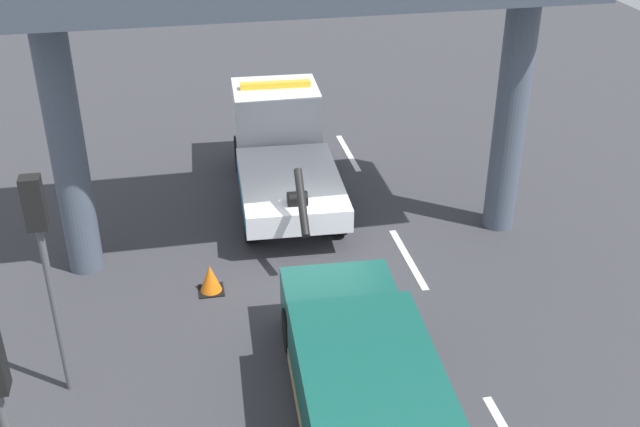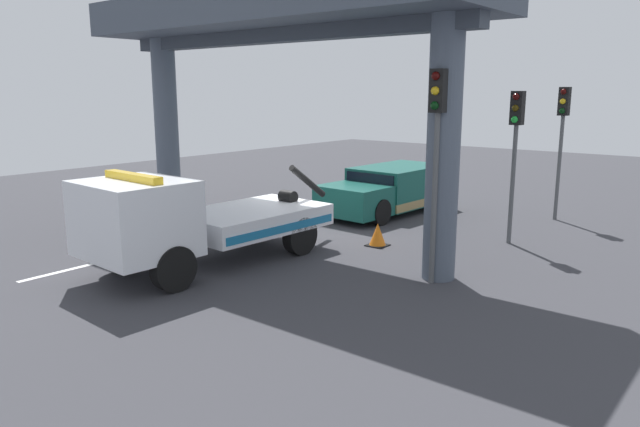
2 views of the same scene
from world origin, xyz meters
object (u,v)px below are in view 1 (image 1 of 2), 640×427
object	(u,v)px
tow_truck_white	(282,145)
traffic_light_far	(41,240)
traffic_light_near	(1,407)
traffic_light_mid	(63,119)
towed_van_green	(360,374)
traffic_cone_orange	(210,279)

from	to	relation	value
tow_truck_white	traffic_light_far	distance (m)	8.94
tow_truck_white	traffic_light_near	size ratio (longest dim) A/B	1.69
tow_truck_white	traffic_light_mid	size ratio (longest dim) A/B	1.57
tow_truck_white	towed_van_green	distance (m)	8.76
towed_van_green	traffic_light_near	size ratio (longest dim) A/B	1.23
tow_truck_white	traffic_light_mid	xyz separation A→B (m)	(-2.69, 4.97, 2.17)
tow_truck_white	traffic_light_mid	distance (m)	6.06
tow_truck_white	traffic_light_near	distance (m)	12.40
towed_van_green	traffic_light_near	bearing A→B (deg)	116.24
traffic_light_far	traffic_cone_orange	xyz separation A→B (m)	(2.55, -2.70, -2.76)
traffic_cone_orange	traffic_light_near	bearing A→B (deg)	157.60
traffic_light_near	traffic_cone_orange	world-z (taller)	traffic_light_near
towed_van_green	traffic_light_mid	xyz separation A→B (m)	(6.07, 4.93, 2.59)
traffic_light_near	traffic_cone_orange	bearing A→B (deg)	-22.40
traffic_light_far	traffic_cone_orange	distance (m)	4.63
tow_truck_white	towed_van_green	size ratio (longest dim) A/B	1.38
towed_van_green	traffic_light_far	bearing A→B (deg)	72.38
tow_truck_white	traffic_light_near	bearing A→B (deg)	156.03
traffic_light_mid	traffic_cone_orange	bearing A→B (deg)	-125.74
towed_van_green	traffic_cone_orange	world-z (taller)	towed_van_green
traffic_light_mid	tow_truck_white	bearing A→B (deg)	-61.62
towed_van_green	traffic_cone_orange	size ratio (longest dim) A/B	8.35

